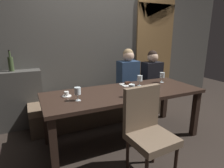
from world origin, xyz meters
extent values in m
plane|color=black|center=(0.00, 0.00, 0.00)|extent=(9.00, 9.00, 0.00)
cube|color=#4C4944|center=(0.00, 1.22, 1.50)|extent=(6.00, 0.12, 3.00)
cube|color=olive|center=(1.35, 1.15, 1.05)|extent=(0.90, 0.05, 2.10)
cylinder|color=olive|center=(1.35, 1.15, 2.10)|extent=(0.90, 0.05, 0.90)
cube|color=#413E3A|center=(-1.55, 1.04, 0.47)|extent=(1.10, 0.28, 0.95)
cube|color=black|center=(-1.03, -0.35, 0.35)|extent=(0.08, 0.08, 0.69)
cube|color=black|center=(1.03, -0.35, 0.35)|extent=(0.08, 0.08, 0.69)
cube|color=black|center=(-1.03, 0.35, 0.35)|extent=(0.08, 0.08, 0.69)
cube|color=black|center=(1.03, 0.35, 0.35)|extent=(0.08, 0.08, 0.69)
cube|color=#302119|center=(0.00, 0.00, 0.72)|extent=(2.20, 0.84, 0.04)
cube|color=#4A3C2E|center=(0.00, 0.70, 0.17)|extent=(2.50, 0.40, 0.35)
cube|color=brown|center=(0.00, 0.70, 0.40)|extent=(2.50, 0.44, 0.10)
cylinder|color=#302119|center=(0.08, -0.98, 0.21)|extent=(0.04, 0.04, 0.42)
cylinder|color=#302119|center=(-0.28, -0.62, 0.21)|extent=(0.04, 0.04, 0.42)
cylinder|color=#302119|center=(0.08, -0.62, 0.21)|extent=(0.04, 0.04, 0.42)
cube|color=brown|center=(-0.10, -0.80, 0.46)|extent=(0.47, 0.47, 0.08)
cube|color=brown|center=(-0.11, -0.61, 0.74)|extent=(0.44, 0.09, 0.48)
cube|color=navy|center=(0.46, 0.71, 0.74)|extent=(0.36, 0.24, 0.59)
sphere|color=#DBB293|center=(0.46, 0.71, 1.13)|extent=(0.20, 0.20, 0.20)
sphere|color=#9E7F56|center=(0.46, 0.72, 1.17)|extent=(0.18, 0.18, 0.18)
cube|color=black|center=(0.99, 0.70, 0.72)|extent=(0.36, 0.24, 0.54)
sphere|color=#DBB293|center=(0.99, 0.70, 1.08)|extent=(0.20, 0.20, 0.20)
sphere|color=black|center=(0.99, 0.71, 1.12)|extent=(0.18, 0.18, 0.18)
cylinder|color=#384728|center=(-1.41, 1.06, 1.06)|extent=(0.08, 0.08, 0.22)
cylinder|color=#384728|center=(-1.41, 1.06, 1.21)|extent=(0.03, 0.03, 0.09)
cylinder|color=black|center=(-1.41, 1.06, 1.27)|extent=(0.03, 0.03, 0.02)
cylinder|color=silver|center=(-0.03, -0.25, 0.74)|extent=(0.06, 0.06, 0.00)
cylinder|color=silver|center=(-0.03, -0.25, 0.78)|extent=(0.01, 0.01, 0.07)
cylinder|color=silver|center=(-0.03, -0.25, 0.86)|extent=(0.08, 0.08, 0.08)
cylinder|color=silver|center=(-0.68, -0.10, 0.74)|extent=(0.06, 0.06, 0.00)
cylinder|color=silver|center=(-0.68, -0.10, 0.78)|extent=(0.01, 0.01, 0.07)
cylinder|color=silver|center=(-0.68, -0.10, 0.86)|extent=(0.08, 0.08, 0.08)
cylinder|color=maroon|center=(-0.68, -0.10, 0.83)|extent=(0.07, 0.07, 0.02)
cylinder|color=silver|center=(0.79, 0.17, 0.74)|extent=(0.06, 0.06, 0.00)
cylinder|color=silver|center=(0.79, 0.17, 0.78)|extent=(0.01, 0.01, 0.07)
cylinder|color=silver|center=(0.79, 0.17, 0.86)|extent=(0.08, 0.08, 0.08)
cylinder|color=maroon|center=(0.79, 0.17, 0.84)|extent=(0.07, 0.07, 0.03)
cylinder|color=silver|center=(0.34, 0.14, 0.74)|extent=(0.06, 0.06, 0.00)
cylinder|color=silver|center=(0.34, 0.14, 0.78)|extent=(0.01, 0.01, 0.07)
cylinder|color=silver|center=(0.34, 0.14, 0.86)|extent=(0.08, 0.08, 0.08)
cylinder|color=gold|center=(0.34, 0.14, 0.84)|extent=(0.07, 0.07, 0.05)
cylinder|color=white|center=(-0.77, 0.11, 0.74)|extent=(0.12, 0.12, 0.01)
cylinder|color=white|center=(-0.77, 0.11, 0.78)|extent=(0.06, 0.06, 0.06)
cylinder|color=brown|center=(-0.77, 0.11, 0.80)|extent=(0.05, 0.05, 0.01)
cube|color=white|center=(0.19, 0.26, 0.74)|extent=(0.19, 0.19, 0.01)
cube|color=#381E14|center=(0.20, 0.26, 0.77)|extent=(0.08, 0.06, 0.04)
cube|color=silver|center=(0.35, -0.06, 0.74)|extent=(0.11, 0.10, 0.01)
camera|label=1|loc=(-1.20, -2.20, 1.52)|focal=30.27mm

